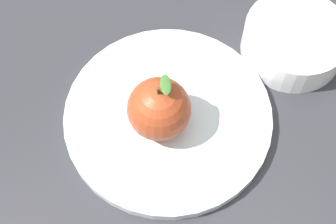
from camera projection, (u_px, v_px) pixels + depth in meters
The scene contains 4 objects.
ground_plane at pixel (176, 149), 0.58m from camera, with size 2.40×2.40×0.00m, color #2D2D33.
dinner_plate at pixel (168, 116), 0.59m from camera, with size 0.25×0.25×0.02m.
apple at pixel (159, 109), 0.55m from camera, with size 0.07×0.07×0.08m.
side_bowl at pixel (295, 39), 0.62m from camera, with size 0.13×0.13×0.04m.
Camera 1 is at (-0.15, -0.18, 0.54)m, focal length 52.08 mm.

